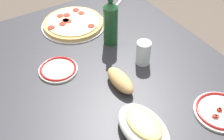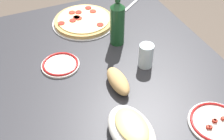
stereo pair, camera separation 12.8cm
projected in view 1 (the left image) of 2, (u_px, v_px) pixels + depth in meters
The scene contains 9 objects.
dining_table at pixel (112, 91), 1.37m from camera, with size 1.38×1.05×0.71m.
pepperoni_pizza at pixel (73, 23), 1.58m from camera, with size 0.34×0.34×0.03m.
baked_pasta_dish at pixel (143, 127), 1.04m from camera, with size 0.24×0.15×0.08m.
wine_bottle at pixel (111, 22), 1.40m from camera, with size 0.07×0.07×0.30m.
water_glass at pixel (143, 53), 1.32m from camera, with size 0.07×0.07×0.11m, color silver.
side_plate_near at pixel (220, 111), 1.14m from camera, with size 0.20×0.20×0.02m.
side_plate_far at pixel (58, 69), 1.32m from camera, with size 0.17×0.17×0.02m.
bread_loaf at pixel (120, 80), 1.23m from camera, with size 0.17×0.07×0.06m, color tan.
fork_left at pixel (118, 4), 1.76m from camera, with size 0.17×0.02×0.01m, color #B7B7BC.
Camera 1 is at (0.81, -0.49, 1.60)m, focal length 47.23 mm.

